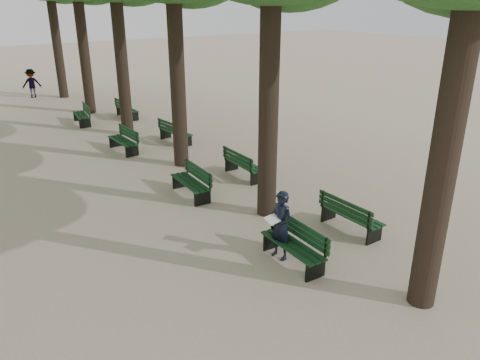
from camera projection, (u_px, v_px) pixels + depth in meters
ground at (297, 279)px, 10.05m from camera, size 120.00×120.00×0.00m
bench_left_0 at (293, 252)px, 10.59m from camera, size 0.66×1.83×0.92m
bench_left_1 at (191, 188)px, 14.19m from camera, size 0.69×1.83×0.92m
bench_left_2 at (123, 145)px, 18.29m from camera, size 0.63×1.82×0.92m
bench_left_3 at (82, 119)px, 22.27m from camera, size 0.80×1.86×0.92m
bench_right_0 at (351, 221)px, 12.06m from camera, size 0.57×1.80×0.92m
bench_right_1 at (244, 169)px, 15.69m from camera, size 0.63×1.82×0.92m
bench_right_2 at (176, 136)px, 19.46m from camera, size 0.75×1.85×0.92m
bench_right_3 at (127, 113)px, 23.43m from camera, size 0.58×1.80×0.92m
man_with_map at (281, 225)px, 10.61m from camera, size 0.65×0.70×1.65m
pedestrian_b at (32, 83)px, 28.04m from camera, size 1.12×0.41×1.69m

